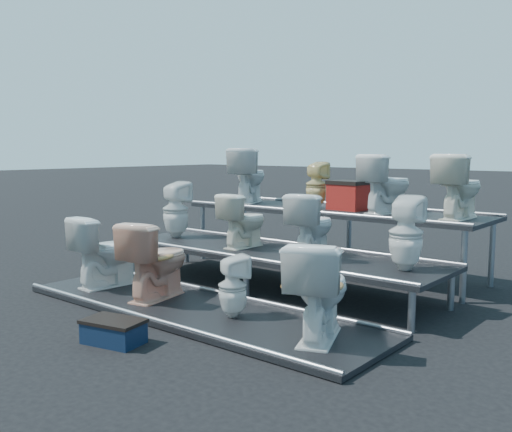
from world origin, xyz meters
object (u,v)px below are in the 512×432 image
Objects in this scene: toilet_7 at (406,233)px; step_stool at (114,333)px; toilet_10 at (386,184)px; red_crate at (349,197)px; toilet_4 at (176,210)px; toilet_11 at (459,186)px; toilet_8 at (248,175)px; toilet_5 at (244,220)px; toilet_3 at (319,289)px; toilet_2 at (233,286)px; toilet_6 at (312,225)px; toilet_0 at (107,251)px; toilet_1 at (156,260)px; toilet_9 at (316,185)px.

toilet_7 reaches higher than step_stool.
toilet_10 reaches higher than red_crate.
toilet_4 is 1.02× the size of toilet_11.
red_crate is at bearing -0.68° from toilet_11.
toilet_8 is 1.63× the size of step_stool.
toilet_7 is at bearing 179.84° from toilet_5.
toilet_2 is at bearing -21.90° from toilet_3.
toilet_2 is 0.81× the size of toilet_7.
toilet_5 is at bearing -11.36° from toilet_6.
toilet_3 reaches higher than toilet_0.
toilet_7 is 2.00m from red_crate.
red_crate reaches higher than toilet_6.
toilet_0 is 0.87m from toilet_1.
toilet_11 is (1.17, 1.30, 0.42)m from toilet_6.
toilet_4 is at bearing 22.42° from toilet_11.
toilet_8 is 3.20m from toilet_11.
toilet_9 is (-0.80, 1.30, 0.36)m from toilet_6.
toilet_6 is 0.97× the size of toilet_7.
toilet_0 is 1.09× the size of toilet_4.
toilet_3 is 1.65m from toilet_6.
toilet_8 is at bearing -44.02° from toilet_6.
toilet_11 is 1.60× the size of red_crate.
toilet_5 is (0.12, 1.30, 0.31)m from toilet_1.
toilet_5 is (-0.98, 1.30, 0.43)m from toilet_2.
toilet_1 is 1.10× the size of toilet_4.
toilet_11 is at bearing -143.33° from toilet_6.
red_crate is at bearing 5.87° from toilet_10.
toilet_3 is at bearing 115.43° from toilet_8.
toilet_2 is 2.76m from red_crate.
toilet_4 is 1.53× the size of step_stool.
toilet_6 is 1.41m from red_crate.
toilet_10 reaches higher than toilet_2.
toilet_8 reaches higher than toilet_9.
step_stool is at bearing 93.37° from toilet_9.
toilet_4 is 0.93× the size of toilet_8.
toilet_4 is 2.23m from toilet_6.
toilet_5 is 1.37m from toilet_9.
toilet_11 is at bearing -142.72° from toilet_1.
toilet_9 reaches higher than toilet_6.
toilet_9 is at bearing 11.53° from toilet_10.
toilet_4 reaches higher than toilet_5.
toilet_10 reaches higher than toilet_6.
toilet_10 is at bearing -157.42° from toilet_4.
step_stool is at bearing -87.08° from red_crate.
step_stool is at bearing 91.04° from toilet_10.
toilet_5 is at bearing -123.86° from toilet_0.
toilet_9 is 0.85× the size of toilet_10.
toilet_11 reaches higher than toilet_2.
red_crate is at bearing 158.42° from toilet_8.
toilet_11 is at bearing -99.25° from toilet_7.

